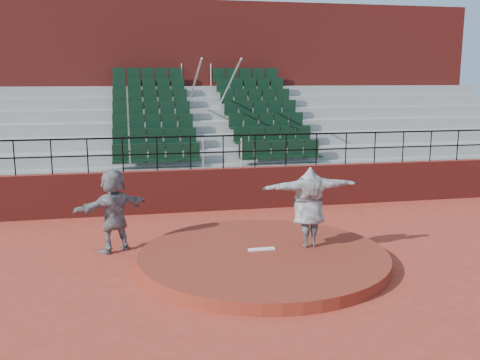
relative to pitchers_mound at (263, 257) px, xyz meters
name	(u,v)px	position (x,y,z in m)	size (l,w,h in m)	color
ground	(263,263)	(0.00, 0.00, -0.12)	(90.00, 90.00, 0.00)	#AB3826
pitchers_mound	(263,257)	(0.00, 0.00, 0.00)	(5.50, 5.50, 0.25)	maroon
pitching_rubber	(262,249)	(0.00, 0.15, 0.14)	(0.60, 0.15, 0.03)	white
boundary_wall	(223,189)	(0.00, 5.00, 0.53)	(24.00, 0.30, 1.30)	maroon
wall_railing	(223,145)	(0.00, 5.00, 1.90)	(24.04, 0.05, 1.03)	black
seating_deck	(206,149)	(0.00, 8.65, 1.31)	(24.00, 5.97, 4.63)	gray
press_box_facade	(192,89)	(0.00, 12.60, 3.43)	(24.00, 3.00, 7.10)	maroon
pitcher	(309,207)	(1.10, 0.20, 1.04)	(2.26, 0.61, 1.84)	black
fielder	(113,210)	(-3.23, 1.54, 0.86)	(1.83, 0.58, 1.98)	black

